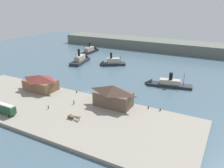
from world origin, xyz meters
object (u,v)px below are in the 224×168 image
(street_tram, at_px, (5,108))
(mooring_post_center_east, at_px, (24,80))
(mooring_post_center_west, at_px, (77,92))
(ferry_approaching_east, at_px, (110,63))
(ferry_moored_east, at_px, (81,60))
(ferry_shed_central_terminal, at_px, (40,82))
(pedestrian_standing_center, at_px, (48,107))
(mooring_post_west, at_px, (148,107))
(ferry_approaching_west, at_px, (91,51))
(mooring_post_east, at_px, (160,110))
(ferry_near_quay, at_px, (164,83))
(horse_cart, at_px, (74,117))
(ferry_shed_customs_shed, at_px, (113,95))
(pedestrian_walking_east, at_px, (74,102))

(street_tram, bearing_deg, mooring_post_center_east, 128.59)
(street_tram, height_order, mooring_post_center_west, street_tram)
(ferry_approaching_east, xyz_separation_m, ferry_moored_east, (-21.53, -2.72, 0.12))
(ferry_shed_central_terminal, distance_m, pedestrian_standing_center, 21.82)
(pedestrian_standing_center, xyz_separation_m, mooring_post_west, (34.37, 18.69, -0.27))
(ferry_moored_east, xyz_separation_m, ferry_approaching_west, (-11.01, 28.95, -0.18))
(mooring_post_center_east, distance_m, mooring_post_center_west, 33.98)
(mooring_post_east, bearing_deg, ferry_near_quay, 103.81)
(horse_cart, bearing_deg, street_tram, -160.29)
(horse_cart, relative_size, ferry_approaching_west, 0.23)
(ferry_shed_customs_shed, relative_size, street_tram, 1.72)
(mooring_post_west, bearing_deg, ferry_shed_customs_shed, -162.59)
(ferry_shed_customs_shed, bearing_deg, mooring_post_east, 14.17)
(ferry_shed_customs_shed, relative_size, ferry_approaching_west, 0.61)
(ferry_approaching_east, bearing_deg, pedestrian_standing_center, -81.29)
(mooring_post_center_west, bearing_deg, mooring_post_center_east, -179.88)
(ferry_shed_central_terminal, distance_m, horse_cart, 34.65)
(ferry_near_quay, bearing_deg, mooring_post_center_east, -154.90)
(mooring_post_center_west, height_order, ferry_approaching_west, ferry_approaching_west)
(ferry_shed_customs_shed, height_order, ferry_near_quay, ferry_shed_customs_shed)
(pedestrian_standing_center, bearing_deg, street_tram, -134.81)
(ferry_approaching_east, bearing_deg, ferry_shed_central_terminal, -96.21)
(ferry_shed_customs_shed, relative_size, mooring_post_east, 16.55)
(mooring_post_center_east, bearing_deg, horse_cart, -22.93)
(street_tram, bearing_deg, ferry_near_quay, 54.72)
(ferry_shed_customs_shed, xyz_separation_m, ferry_approaching_west, (-64.31, 81.95, -4.04))
(mooring_post_center_west, height_order, ferry_near_quay, ferry_near_quay)
(mooring_post_west, height_order, ferry_approaching_east, ferry_approaching_east)
(mooring_post_center_east, bearing_deg, ferry_near_quay, 25.10)
(mooring_post_east, xyz_separation_m, ferry_approaching_west, (-82.32, 77.40, -0.10))
(ferry_approaching_east, bearing_deg, mooring_post_east, -45.80)
(pedestrian_walking_east, bearing_deg, street_tram, -131.81)
(horse_cart, bearing_deg, ferry_moored_east, 123.68)
(pedestrian_standing_center, relative_size, mooring_post_center_west, 1.75)
(pedestrian_standing_center, distance_m, mooring_post_east, 43.41)
(ferry_moored_east, distance_m, ferry_near_quay, 66.53)
(street_tram, bearing_deg, mooring_post_east, 30.97)
(street_tram, relative_size, mooring_post_west, 9.65)
(street_tram, relative_size, pedestrian_walking_east, 4.94)
(horse_cart, xyz_separation_m, mooring_post_east, (25.03, 21.00, -0.49))
(ferry_approaching_west, bearing_deg, mooring_post_east, -43.24)
(ferry_approaching_east, bearing_deg, horse_cart, -71.08)
(mooring_post_center_west, bearing_deg, ferry_moored_east, 123.33)
(horse_cart, xyz_separation_m, ferry_approaching_west, (-57.29, 98.40, -0.58))
(ferry_shed_central_terminal, relative_size, mooring_post_west, 16.67)
(ferry_shed_central_terminal, distance_m, mooring_post_center_west, 17.94)
(ferry_shed_central_terminal, xyz_separation_m, pedestrian_standing_center, (16.94, -13.43, -2.97))
(street_tram, bearing_deg, ferry_approaching_east, 90.02)
(street_tram, height_order, ferry_moored_east, ferry_moored_east)
(street_tram, distance_m, mooring_post_east, 58.05)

